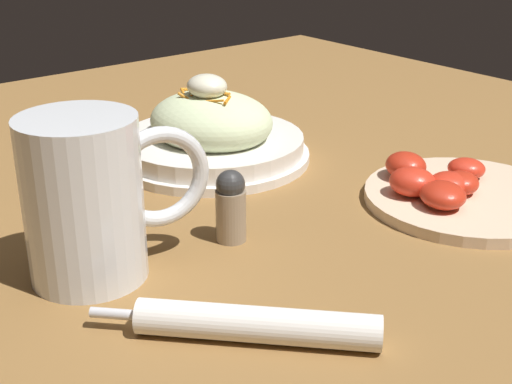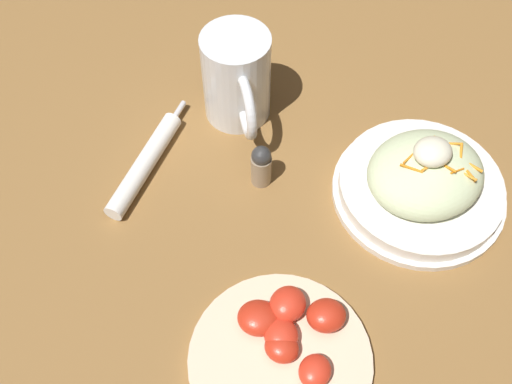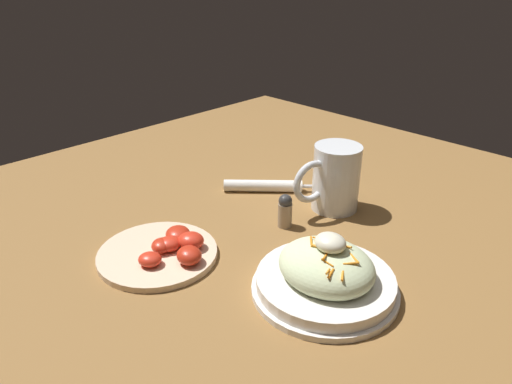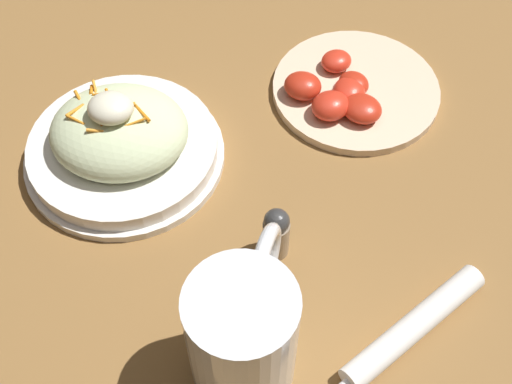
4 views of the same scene
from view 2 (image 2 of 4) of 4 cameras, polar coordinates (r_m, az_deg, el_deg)
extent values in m
plane|color=olive|center=(0.82, 0.46, 0.06)|extent=(1.43, 1.43, 0.00)
cylinder|color=white|center=(0.85, 15.22, -0.04)|extent=(0.24, 0.24, 0.01)
cylinder|color=white|center=(0.83, 15.45, 0.54)|extent=(0.22, 0.22, 0.02)
ellipsoid|color=beige|center=(0.81, 15.89, 1.67)|extent=(0.16, 0.14, 0.07)
cylinder|color=orange|center=(0.78, 14.42, 3.17)|extent=(0.02, 0.01, 0.01)
cylinder|color=orange|center=(0.81, 18.25, 4.43)|extent=(0.02, 0.01, 0.00)
cylinder|color=orange|center=(0.78, 16.26, 2.44)|extent=(0.03, 0.01, 0.01)
cylinder|color=orange|center=(0.80, 19.89, 1.46)|extent=(0.01, 0.02, 0.01)
cylinder|color=orange|center=(0.77, 14.64, 2.20)|extent=(0.02, 0.02, 0.00)
cylinder|color=orange|center=(0.81, 19.04, 3.75)|extent=(0.02, 0.02, 0.00)
cylinder|color=orange|center=(0.81, 16.25, 4.76)|extent=(0.02, 0.01, 0.01)
cylinder|color=orange|center=(0.81, 20.26, 2.20)|extent=(0.01, 0.02, 0.01)
cylinder|color=orange|center=(0.79, 18.71, 1.93)|extent=(0.02, 0.00, 0.01)
cylinder|color=orange|center=(0.79, 19.54, 1.52)|extent=(0.01, 0.03, 0.01)
cylinder|color=orange|center=(0.78, 17.76, 2.33)|extent=(0.01, 0.03, 0.01)
cylinder|color=orange|center=(0.80, 16.76, 4.00)|extent=(0.01, 0.02, 0.01)
ellipsoid|color=#EFEACC|center=(0.78, 16.55, 3.71)|extent=(0.05, 0.05, 0.03)
cylinder|color=white|center=(0.86, -1.88, 10.96)|extent=(0.10, 0.10, 0.14)
cylinder|color=orange|center=(0.89, -1.82, 9.59)|extent=(0.09, 0.09, 0.08)
cylinder|color=white|center=(0.85, -1.90, 11.59)|extent=(0.09, 0.09, 0.01)
torus|color=white|center=(0.81, -0.94, 8.10)|extent=(0.03, 0.09, 0.09)
cylinder|color=white|center=(0.85, -10.63, 2.62)|extent=(0.15, 0.14, 0.03)
cylinder|color=silver|center=(0.90, -7.43, 7.71)|extent=(0.03, 0.03, 0.01)
cylinder|color=beige|center=(0.71, 2.32, -15.74)|extent=(0.21, 0.21, 0.01)
ellipsoid|color=red|center=(0.70, 2.48, -14.65)|extent=(0.05, 0.05, 0.02)
ellipsoid|color=red|center=(0.72, 3.04, -10.67)|extent=(0.06, 0.06, 0.03)
ellipsoid|color=red|center=(0.71, 6.74, -11.65)|extent=(0.06, 0.05, 0.03)
ellipsoid|color=red|center=(0.71, 0.25, -11.96)|extent=(0.07, 0.06, 0.03)
ellipsoid|color=red|center=(0.69, 5.66, -16.69)|extent=(0.05, 0.05, 0.02)
ellipsoid|color=red|center=(0.70, 2.42, -13.54)|extent=(0.05, 0.05, 0.02)
cylinder|color=gray|center=(0.81, 0.50, 2.16)|extent=(0.03, 0.03, 0.05)
sphere|color=#333333|center=(0.79, 0.51, 3.49)|extent=(0.03, 0.03, 0.03)
camera|label=1|loc=(0.92, -41.73, 18.55)|focal=50.47mm
camera|label=3|loc=(0.80, 72.55, -0.16)|focal=33.66mm
camera|label=4|loc=(0.83, -16.66, 50.15)|focal=46.43mm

